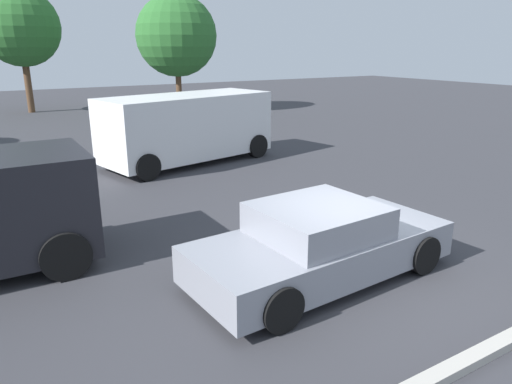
% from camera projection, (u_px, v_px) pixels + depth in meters
% --- Properties ---
extents(ground_plane, '(80.00, 80.00, 0.00)m').
position_uv_depth(ground_plane, '(344.00, 274.00, 7.75)').
color(ground_plane, '#38383D').
extents(sedan_foreground, '(4.42, 2.12, 1.23)m').
position_uv_depth(sedan_foreground, '(320.00, 244.00, 7.50)').
color(sedan_foreground, gray).
rests_on(sedan_foreground, ground_plane).
extents(van_white, '(5.71, 3.20, 2.13)m').
position_uv_depth(van_white, '(188.00, 126.00, 14.89)').
color(van_white, white).
rests_on(van_white, ground_plane).
extents(parking_curb, '(6.02, 0.20, 0.12)m').
position_uv_depth(parking_curb, '(486.00, 352.00, 5.67)').
color(parking_curb, '#B7B2A8').
rests_on(parking_curb, ground_plane).
extents(tree_back_left, '(4.39, 4.39, 6.32)m').
position_uv_depth(tree_back_left, '(176.00, 36.00, 25.80)').
color(tree_back_left, brown).
rests_on(tree_back_left, ground_plane).
extents(tree_far_right, '(4.15, 4.15, 6.62)m').
position_uv_depth(tree_far_right, '(20.00, 27.00, 25.41)').
color(tree_far_right, brown).
rests_on(tree_far_right, ground_plane).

